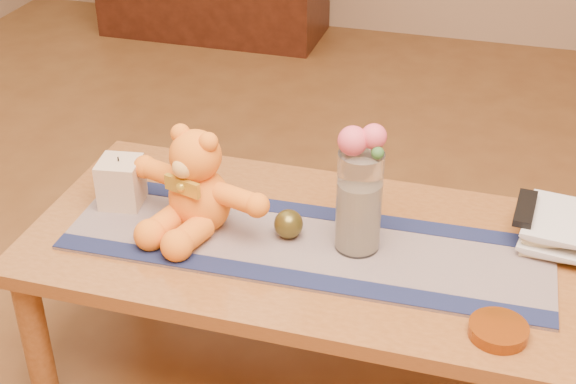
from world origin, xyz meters
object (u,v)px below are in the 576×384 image
(glass_vase, at_px, (359,202))
(tv_remote, at_px, (525,208))
(pillar_candle, at_px, (121,182))
(teddy_bear, at_px, (199,180))
(book_bottom, at_px, (521,231))
(amber_dish, at_px, (498,330))
(bronze_ball, at_px, (288,224))

(glass_vase, relative_size, tv_remote, 1.62)
(pillar_candle, xyz_separation_m, tv_remote, (1.03, 0.14, 0.01))
(pillar_candle, bearing_deg, teddy_bear, -8.30)
(book_bottom, distance_m, amber_dish, 0.41)
(bronze_ball, bearing_deg, book_bottom, 18.05)
(tv_remote, bearing_deg, amber_dish, -90.29)
(teddy_bear, height_order, amber_dish, teddy_bear)
(teddy_bear, height_order, glass_vase, glass_vase)
(pillar_candle, relative_size, book_bottom, 0.57)
(pillar_candle, xyz_separation_m, bronze_ball, (0.47, -0.03, -0.03))
(book_bottom, bearing_deg, teddy_bear, -165.55)
(book_bottom, bearing_deg, glass_vase, -154.23)
(glass_vase, distance_m, bronze_ball, 0.20)
(teddy_bear, relative_size, glass_vase, 1.46)
(tv_remote, xyz_separation_m, amber_dish, (-0.03, -0.40, -0.07))
(book_bottom, distance_m, tv_remote, 0.08)
(glass_vase, xyz_separation_m, book_bottom, (0.39, 0.18, -0.13))
(bronze_ball, relative_size, book_bottom, 0.33)
(teddy_bear, xyz_separation_m, pillar_candle, (-0.24, 0.03, -0.07))
(teddy_bear, distance_m, pillar_candle, 0.25)
(bronze_ball, height_order, book_bottom, bronze_ball)
(bronze_ball, distance_m, amber_dish, 0.58)
(pillar_candle, distance_m, bronze_ball, 0.47)
(bronze_ball, bearing_deg, teddy_bear, -178.58)
(teddy_bear, relative_size, bronze_ball, 5.18)
(glass_vase, bearing_deg, tv_remote, 23.49)
(tv_remote, bearing_deg, bronze_ball, -158.78)
(teddy_bear, bearing_deg, pillar_candle, -172.33)
(glass_vase, height_order, book_bottom, glass_vase)
(glass_vase, bearing_deg, book_bottom, 24.69)
(teddy_bear, distance_m, book_bottom, 0.82)
(teddy_bear, relative_size, tv_remote, 2.37)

